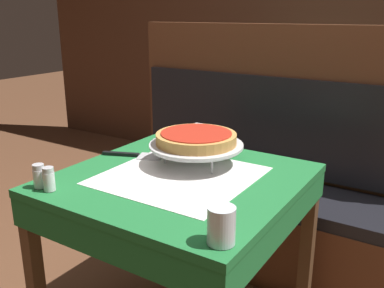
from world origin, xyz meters
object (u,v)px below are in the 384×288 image
booth_bench (260,196)px  deep_dish_pizza (196,138)px  pizza_pan_stand (196,146)px  condiment_caddy (319,99)px  dining_table_front (180,198)px  pizza_server (135,155)px  water_glass_near (221,225)px  napkin_holder (203,135)px  salt_shaker (39,176)px  dining_table_rear (311,117)px  pepper_shaker (49,179)px

booth_bench → deep_dish_pizza: booth_bench is taller
pizza_pan_stand → condiment_caddy: condiment_caddy is taller
dining_table_front → pizza_server: size_ratio=3.22×
water_glass_near → napkin_holder: bearing=124.3°
deep_dish_pizza → salt_shaker: size_ratio=3.78×
dining_table_rear → deep_dish_pizza: 1.42m
pizza_pan_stand → pizza_server: pizza_pan_stand is taller
pizza_pan_stand → condiment_caddy: (0.08, 1.34, -0.03)m
dining_table_rear → deep_dish_pizza: deep_dish_pizza is taller
napkin_holder → condiment_caddy: 1.12m
napkin_holder → booth_bench: bearing=71.9°
dining_table_front → pizza_pan_stand: (-0.01, 0.14, 0.16)m
napkin_holder → condiment_caddy: condiment_caddy is taller
booth_bench → salt_shaker: 1.22m
pizza_pan_stand → condiment_caddy: 1.34m
napkin_holder → dining_table_front: bearing=-71.4°
booth_bench → napkin_holder: (-0.13, -0.38, 0.41)m
pizza_pan_stand → pizza_server: size_ratio=1.42×
booth_bench → napkin_holder: booth_bench is taller
dining_table_front → salt_shaker: size_ratio=10.07×
deep_dish_pizza → salt_shaker: (-0.32, -0.48, -0.06)m
condiment_caddy → pizza_pan_stand: bearing=-93.4°
pizza_server → pepper_shaker: (-0.01, -0.43, 0.04)m
pepper_shaker → salt_shaker: bearing=180.0°
water_glass_near → napkin_holder: size_ratio=1.00×
deep_dish_pizza → water_glass_near: bearing=-51.9°
dining_table_front → napkin_holder: napkin_holder is taller
deep_dish_pizza → pepper_shaker: bearing=-119.5°
water_glass_near → booth_bench: bearing=108.1°
salt_shaker → pepper_shaker: 0.05m
salt_shaker → condiment_caddy: 1.86m
pizza_pan_stand → salt_shaker: (-0.32, -0.48, -0.03)m
dining_table_rear → water_glass_near: bearing=-79.4°
pizza_server → condiment_caddy: bearing=76.2°
deep_dish_pizza → pizza_server: 0.29m
water_glass_near → deep_dish_pizza: bearing=128.1°
pizza_pan_stand → salt_shaker: bearing=-123.7°
booth_bench → condiment_caddy: size_ratio=9.76×
condiment_caddy → pizza_server: bearing=-103.8°
salt_shaker → pepper_shaker: (0.05, -0.00, -0.00)m
dining_table_rear → deep_dish_pizza: bearing=-90.8°
pizza_pan_stand → water_glass_near: (0.37, -0.48, -0.02)m
napkin_holder → salt_shaker: bearing=-106.5°
dining_table_rear → pepper_shaker: size_ratio=10.20×
booth_bench → pepper_shaker: 1.21m
dining_table_front → booth_bench: size_ratio=0.51×
dining_table_rear → deep_dish_pizza: (-0.02, -1.41, 0.20)m
pizza_server → napkin_holder: 0.33m
booth_bench → salt_shaker: (-0.34, -1.10, 0.41)m
deep_dish_pizza → condiment_caddy: size_ratio=1.87×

